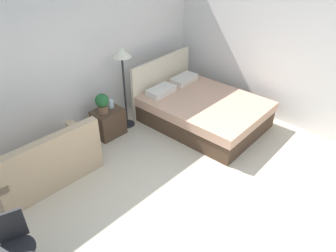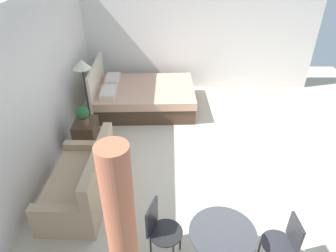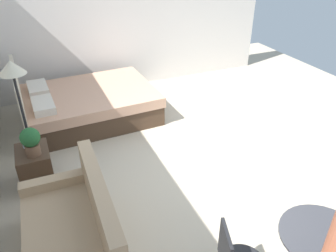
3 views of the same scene
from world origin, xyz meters
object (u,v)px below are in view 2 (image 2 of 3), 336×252
at_px(couch, 82,183).
at_px(vase, 83,115).
at_px(floor_lamp, 83,73).
at_px(bed, 143,97).
at_px(nightstand, 86,133).
at_px(cafe_chair_near_window, 285,240).
at_px(cafe_chair_near_couch, 159,227).
at_px(potted_plant, 83,115).
at_px(balcony_table, 221,245).

height_order(couch, vase, couch).
xyz_separation_m(vase, floor_lamp, (0.33, -0.02, 0.74)).
height_order(bed, couch, bed).
bearing_deg(nightstand, vase, 17.57).
xyz_separation_m(cafe_chair_near_window, cafe_chair_near_couch, (0.20, 1.46, -0.01)).
bearing_deg(vase, cafe_chair_near_window, -132.51).
relative_size(bed, potted_plant, 6.08).
relative_size(floor_lamp, cafe_chair_near_couch, 1.86).
xyz_separation_m(bed, cafe_chair_near_couch, (-3.95, -0.51, 0.23)).
height_order(couch, potted_plant, couch).
distance_m(cafe_chair_near_window, cafe_chair_near_couch, 1.47).
bearing_deg(floor_lamp, couch, -171.31).
bearing_deg(balcony_table, potted_plant, 40.32).
height_order(nightstand, balcony_table, balcony_table).
xyz_separation_m(floor_lamp, balcony_table, (-3.13, -2.23, -0.82)).
distance_m(couch, vase, 1.61).
height_order(balcony_table, cafe_chair_near_couch, cafe_chair_near_couch).
relative_size(couch, nightstand, 3.02).
bearing_deg(cafe_chair_near_window, nightstand, 48.40).
bearing_deg(nightstand, balcony_table, -140.40).
height_order(nightstand, potted_plant, potted_plant).
distance_m(couch, floor_lamp, 2.17).
bearing_deg(couch, bed, -13.61).
relative_size(bed, cafe_chair_near_couch, 2.70).
relative_size(balcony_table, cafe_chair_near_couch, 0.88).
xyz_separation_m(potted_plant, vase, (0.22, 0.07, -0.14)).
distance_m(nightstand, floor_lamp, 1.17).
distance_m(balcony_table, cafe_chair_near_window, 0.75).
bearing_deg(potted_plant, bed, -30.65).
height_order(couch, nightstand, couch).
bearing_deg(bed, vase, 143.77).
distance_m(couch, balcony_table, 2.32).
relative_size(vase, floor_lamp, 0.09).
distance_m(nightstand, vase, 0.36).
xyz_separation_m(couch, cafe_chair_near_window, (-1.20, -2.68, 0.24)).
distance_m(bed, nightstand, 1.82).
relative_size(vase, cafe_chair_near_window, 0.18).
bearing_deg(balcony_table, cafe_chair_near_couch, 71.19).
xyz_separation_m(nightstand, cafe_chair_near_couch, (-2.43, -1.50, 0.26)).
distance_m(vase, cafe_chair_near_couch, 2.98).
xyz_separation_m(nightstand, balcony_table, (-2.67, -2.21, 0.26)).
xyz_separation_m(bed, nightstand, (-1.52, 0.99, -0.03)).
bearing_deg(balcony_table, vase, 38.85).
xyz_separation_m(balcony_table, cafe_chair_near_couch, (0.24, 0.72, -0.00)).
bearing_deg(cafe_chair_near_window, vase, 47.49).
xyz_separation_m(nightstand, potted_plant, (-0.10, -0.03, 0.47)).
xyz_separation_m(bed, potted_plant, (-1.62, 0.96, 0.44)).
relative_size(vase, cafe_chair_near_couch, 0.17).
relative_size(bed, vase, 15.47).
xyz_separation_m(couch, floor_lamp, (1.88, 0.29, 1.05)).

